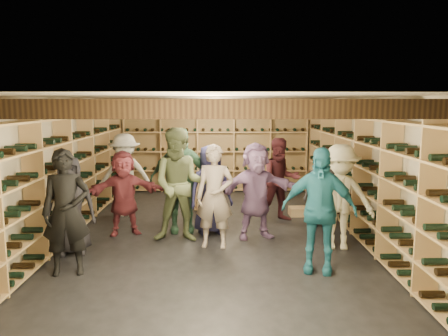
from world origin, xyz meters
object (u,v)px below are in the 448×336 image
person_1 (66,212)px  person_7 (215,196)px  person_5 (124,193)px  person_11 (256,191)px  person_4 (319,210)px  person_12 (324,187)px  crate_stack_right (210,204)px  person_3 (340,197)px  crate_loose (301,211)px  person_6 (211,190)px  person_0 (70,205)px  crate_stack_left (207,194)px  person_8 (280,180)px  person_2 (180,185)px  person_9 (125,175)px  person_10 (181,180)px

person_1 → person_7: 2.26m
person_5 → person_11: bearing=-22.3°
person_4 → person_12: person_4 is taller
crate_stack_right → person_3: 2.98m
crate_loose → person_11: bearing=-126.1°
person_3 → person_6: size_ratio=1.06×
person_5 → person_4: bearing=-46.5°
crate_stack_right → person_0: 3.09m
crate_loose → person_12: size_ratio=0.34×
crate_stack_left → crate_loose: crate_stack_left is taller
person_1 → person_8: (3.24, 2.65, -0.04)m
crate_loose → person_7: size_ratio=0.30×
person_5 → person_2: bearing=-37.6°
crate_stack_right → person_7: 2.03m
person_6 → person_9: bearing=125.4°
person_9 → person_11: person_9 is taller
crate_stack_left → crate_loose: size_ratio=1.36×
crate_stack_left → person_10: size_ratio=0.36×
person_3 → crate_stack_right: bearing=147.5°
crate_loose → person_2: bearing=-145.2°
person_0 → person_11: bearing=1.8°
person_9 → crate_stack_left: bearing=15.2°
person_2 → person_7: (0.58, -0.31, -0.12)m
person_5 → person_7: 1.75m
person_0 → person_2: person_2 is taller
person_6 → person_9: (-1.76, 1.19, 0.06)m
person_3 → person_9: size_ratio=0.99×
person_5 → person_7: (1.60, -0.70, 0.09)m
person_10 → crate_loose: bearing=19.3°
person_7 → person_11: bearing=42.0°
person_4 → person_10: size_ratio=0.92×
crate_stack_right → person_1: 3.61m
person_6 → person_12: 2.17m
person_0 → person_9: bearing=67.8°
person_2 → person_4: person_2 is taller
person_5 → crate_stack_right: bearing=23.3°
person_9 → person_7: bearing=-50.5°
person_10 → person_9: bearing=133.8°
person_5 → person_8: person_8 is taller
crate_stack_right → crate_loose: bearing=-0.0°
person_3 → person_11: (-1.27, 0.57, -0.01)m
person_3 → person_10: size_ratio=0.89×
person_2 → person_3: (2.55, -0.40, -0.12)m
person_0 → person_4: 3.71m
person_12 → person_11: bearing=-133.6°
person_2 → person_7: 0.67m
person_2 → person_9: 2.06m
person_6 → person_7: bearing=-104.5°
person_5 → person_12: person_5 is taller
crate_stack_left → person_3: bearing=-50.2°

